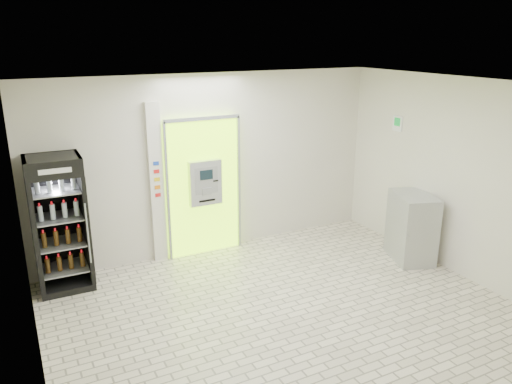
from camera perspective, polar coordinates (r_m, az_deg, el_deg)
ground at (r=6.88m, az=3.42°, el=-13.73°), size 6.00×6.00×0.00m
room_shell at (r=6.13m, az=3.73°, el=1.15°), size 6.00×6.00×6.00m
atm_assembly at (r=8.33m, az=-6.04°, el=0.70°), size 1.30×0.24×2.33m
pillar at (r=8.10m, az=-11.31°, el=0.91°), size 0.22×0.11×2.60m
beverage_cooler at (r=7.69m, az=-21.50°, el=-3.64°), size 0.75×0.71×1.98m
steel_cabinet at (r=8.57m, az=17.37°, el=-3.86°), size 0.83×0.98×1.12m
exit_sign at (r=8.93m, az=15.87°, el=7.54°), size 0.02×0.22×0.26m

